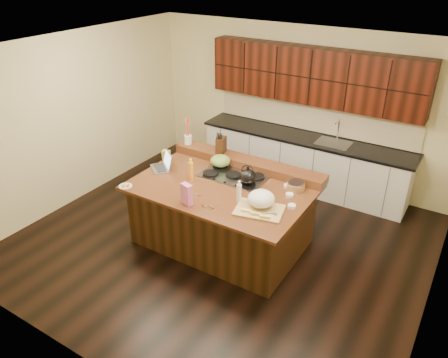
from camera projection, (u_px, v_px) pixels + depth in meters
The scene contains 32 objects.
room at pixel (222, 157), 5.72m from camera, with size 5.52×5.02×2.72m.
island at pixel (222, 214), 6.14m from camera, with size 2.40×1.60×0.92m.
back_ledge at pixel (247, 163), 6.42m from camera, with size 2.40×0.30×0.12m, color black.
cooktop at pixel (233, 176), 6.14m from camera, with size 0.92×0.52×0.05m.
back_counter at pixel (306, 133), 7.42m from camera, with size 3.70×0.66×2.40m.
kettle at pixel (248, 177), 5.84m from camera, with size 0.23×0.23×0.20m, color black.
green_bowl at pixel (220, 161), 6.33m from camera, with size 0.29×0.29×0.16m, color olive.
laptop at pixel (164, 164), 6.36m from camera, with size 0.44×0.43×0.24m.
oil_bottle at pixel (191, 171), 6.01m from camera, with size 0.07×0.07×0.27m, color gold.
vinegar_bottle at pixel (239, 193), 5.49m from camera, with size 0.06×0.06×0.25m, color silver.
wooden_tray at pixel (261, 201), 5.35m from camera, with size 0.66×0.54×0.23m.
ramekin_a at pixel (292, 206), 5.41m from camera, with size 0.10×0.10×0.04m, color white.
ramekin_b at pixel (290, 195), 5.65m from camera, with size 0.10×0.10×0.04m, color white.
ramekin_c at pixel (287, 186), 5.87m from camera, with size 0.10×0.10×0.04m, color white.
strainer_bowl at pixel (296, 186), 5.81m from camera, with size 0.24×0.24×0.09m, color #996B3F.
kitchen_timer at pixel (275, 214), 5.22m from camera, with size 0.08×0.08×0.07m, color silver.
pink_bag at pixel (187, 194), 5.44m from camera, with size 0.15×0.08×0.28m, color pink.
candy_plate at pixel (125, 186), 5.90m from camera, with size 0.18×0.18×0.01m, color white.
package_box at pixel (166, 155), 6.60m from camera, with size 0.11×0.08×0.16m, color gold.
utensil_crock at pixel (188, 140), 6.86m from camera, with size 0.12×0.12×0.14m, color white.
knife_block at pixel (221, 145), 6.55m from camera, with size 0.12×0.20×0.24m, color black.
gumdrop_0 at pixel (213, 208), 5.39m from camera, with size 0.02×0.02×0.02m, color red.
gumdrop_1 at pixel (206, 207), 5.42m from camera, with size 0.02×0.02×0.02m, color #198C26.
gumdrop_2 at pixel (203, 206), 5.44m from camera, with size 0.02×0.02×0.02m, color red.
gumdrop_3 at pixel (219, 204), 5.48m from camera, with size 0.02×0.02×0.02m, color #198C26.
gumdrop_4 at pixel (202, 204), 5.48m from camera, with size 0.02×0.02×0.02m, color red.
gumdrop_5 at pixel (210, 205), 5.45m from camera, with size 0.02×0.02×0.02m, color #198C26.
gumdrop_6 at pixel (210, 207), 5.42m from camera, with size 0.02×0.02×0.02m, color red.
gumdrop_7 at pixel (210, 209), 5.38m from camera, with size 0.02×0.02×0.02m, color #198C26.
gumdrop_8 at pixel (186, 196), 5.66m from camera, with size 0.02×0.02×0.02m, color red.
gumdrop_9 at pixel (196, 195), 5.68m from camera, with size 0.02×0.02×0.02m, color #198C26.
gumdrop_10 at pixel (200, 195), 5.67m from camera, with size 0.02×0.02×0.02m, color red.
Camera 1 is at (2.76, -4.39, 3.77)m, focal length 35.00 mm.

